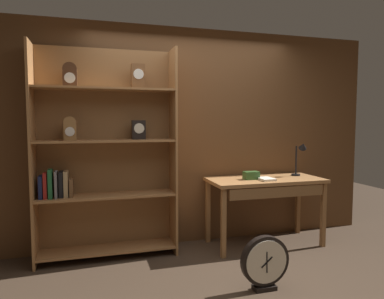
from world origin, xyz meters
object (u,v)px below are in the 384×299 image
Objects in this scene: open_repair_manual at (266,179)px; round_clock_large at (265,262)px; desk_lamp at (300,154)px; workbench at (266,187)px; toolbox_small at (251,175)px; bookshelf at (103,155)px.

round_clock_large is (-0.49, -0.93, -0.57)m from open_repair_manual.
round_clock_large is at bearing -133.90° from desk_lamp.
toolbox_small is at bearing 176.47° from workbench.
toolbox_small reaches higher than round_clock_large.
open_repair_manual is (-0.05, -0.09, 0.11)m from workbench.
toolbox_small is 0.18m from open_repair_manual.
open_repair_manual is at bearing -34.82° from toolbox_small.
toolbox_small is 0.80× the size of open_repair_manual.
desk_lamp is at bearing 9.35° from workbench.
desk_lamp reaches higher than toolbox_small.
bookshelf is at bearing 177.93° from desk_lamp.
workbench reaches higher than round_clock_large.
desk_lamp is at bearing 46.10° from round_clock_large.
desk_lamp reaches higher than open_repair_manual.
bookshelf is at bearing 170.55° from open_repair_manual.
open_repair_manual is at bearing 61.96° from round_clock_large.
workbench is at bearing -170.65° from desk_lamp.
bookshelf is at bearing 174.59° from toolbox_small.
toolbox_small is 1.24m from round_clock_large.
open_repair_manual is at bearing -8.04° from bookshelf.
toolbox_small is at bearing 143.77° from open_repair_manual.
round_clock_large is at bearing -118.14° from workbench.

